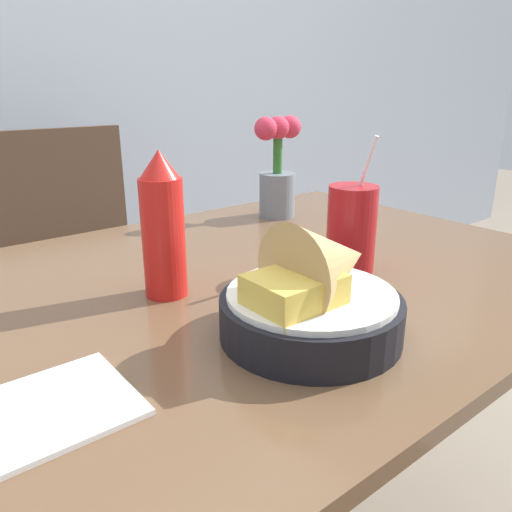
{
  "coord_description": "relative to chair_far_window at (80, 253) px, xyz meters",
  "views": [
    {
      "loc": [
        -0.48,
        -0.63,
        1.04
      ],
      "look_at": [
        -0.03,
        -0.07,
        0.79
      ],
      "focal_mm": 35.0,
      "sensor_mm": 36.0,
      "label": 1
    }
  ],
  "objects": [
    {
      "name": "dining_table",
      "position": [
        -0.0,
        -0.85,
        0.09
      ],
      "size": [
        1.2,
        0.85,
        0.73
      ],
      "color": "brown",
      "rests_on": "ground_plane"
    },
    {
      "name": "chair_far_window",
      "position": [
        0.0,
        0.0,
        0.0
      ],
      "size": [
        0.4,
        0.4,
        0.91
      ],
      "color": "#473323",
      "rests_on": "ground_plane"
    },
    {
      "name": "flower_vase",
      "position": [
        0.3,
        -0.58,
        0.3
      ],
      "size": [
        0.13,
        0.09,
        0.24
      ],
      "color": "gray",
      "rests_on": "dining_table"
    },
    {
      "name": "food_basket",
      "position": [
        -0.07,
        -1.07,
        0.24
      ],
      "size": [
        0.23,
        0.23,
        0.16
      ],
      "color": "black",
      "rests_on": "dining_table"
    },
    {
      "name": "drink_cup",
      "position": [
        0.15,
        -0.94,
        0.26
      ],
      "size": [
        0.08,
        0.08,
        0.23
      ],
      "color": "red",
      "rests_on": "dining_table"
    },
    {
      "name": "ketchup_bottle",
      "position": [
        -0.15,
        -0.84,
        0.29
      ],
      "size": [
        0.06,
        0.06,
        0.22
      ],
      "color": "red",
      "rests_on": "dining_table"
    },
    {
      "name": "napkin",
      "position": [
        -0.4,
        -1.03,
        0.19
      ],
      "size": [
        0.18,
        0.14,
        0.01
      ],
      "color": "white",
      "rests_on": "dining_table"
    }
  ]
}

